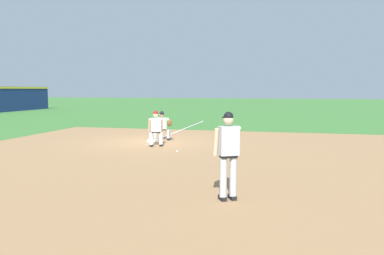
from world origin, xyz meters
TOP-DOWN VIEW (x-y plane):
  - ground_plane at (0.00, 0.00)m, footprint 160.00×160.00m
  - infield_dirt_patch at (-3.99, -2.26)m, footprint 18.00×18.00m
  - foul_line_stripe at (5.51, 0.00)m, footprint 11.01×0.10m
  - first_base_bag at (0.00, 0.00)m, footprint 0.38×0.38m
  - baseball at (-2.46, -1.84)m, footprint 0.07×0.07m
  - pitcher at (-7.93, -4.50)m, footprint 0.84×0.58m
  - first_baseman at (0.44, -0.33)m, footprint 0.83×1.00m
  - baserunner at (-1.30, -0.62)m, footprint 0.60×0.67m

SIDE VIEW (x-z plane):
  - ground_plane at x=0.00m, z-range 0.00..0.00m
  - infield_dirt_patch at x=-3.99m, z-range 0.00..0.01m
  - foul_line_stripe at x=5.51m, z-range 0.01..0.01m
  - baseball at x=-2.46m, z-range 0.00..0.07m
  - first_base_bag at x=0.00m, z-range 0.00..0.09m
  - first_baseman at x=0.44m, z-range 0.06..1.40m
  - baserunner at x=-1.30m, z-range 0.06..1.52m
  - pitcher at x=-7.93m, z-range 0.13..1.99m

